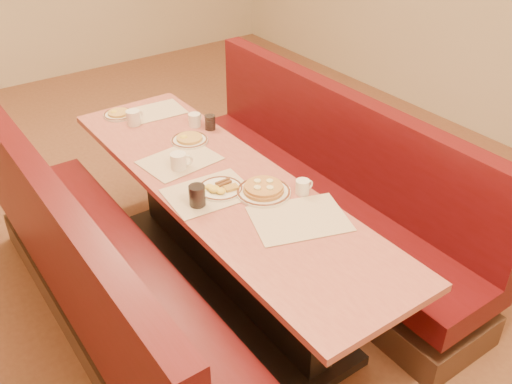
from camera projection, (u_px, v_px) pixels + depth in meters
ground at (226, 286)px, 3.49m from camera, size 8.00×8.00×0.00m
diner_table at (225, 237)px, 3.29m from camera, size 0.70×2.50×0.75m
booth_left at (105, 289)px, 2.94m from camera, size 0.55×2.50×1.05m
booth_right at (321, 198)px, 3.65m from camera, size 0.55×2.50×1.05m
placemat_near_left at (209, 193)px, 2.98m from camera, size 0.46×0.36×0.00m
placemat_near_right at (299, 219)px, 2.79m from camera, size 0.54×0.47×0.00m
placemat_far_left at (180, 160)px, 3.27m from camera, size 0.45×0.36×0.00m
placemat_far_right at (156, 111)px, 3.83m from camera, size 0.37×0.29×0.00m
pancake_plate at (264, 190)px, 2.97m from camera, size 0.29×0.29×0.06m
eggs_plate at (220, 189)px, 3.00m from camera, size 0.24×0.24×0.05m
extra_plate_mid at (189, 140)px, 3.46m from camera, size 0.22×0.22×0.05m
extra_plate_far at (119, 114)px, 3.77m from camera, size 0.20×0.20×0.04m
coffee_mug_a at (303, 187)px, 2.97m from camera, size 0.10×0.07×0.08m
coffee_mug_b at (179, 161)px, 3.17m from camera, size 0.12×0.09×0.10m
coffee_mug_c at (195, 120)px, 3.64m from camera, size 0.11×0.08×0.08m
coffee_mug_d at (134, 117)px, 3.65m from camera, size 0.12×0.09×0.09m
soda_tumbler_near at (197, 196)px, 2.86m from camera, size 0.08×0.08×0.12m
soda_tumbler_mid at (210, 122)px, 3.59m from camera, size 0.07×0.07×0.09m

